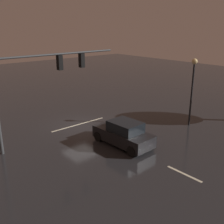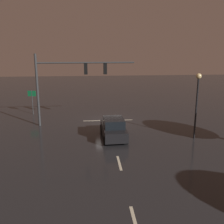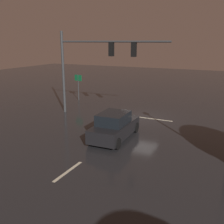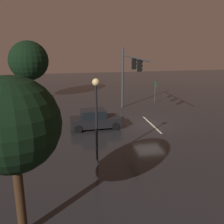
{
  "view_description": "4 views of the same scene",
  "coord_description": "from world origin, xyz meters",
  "px_view_note": "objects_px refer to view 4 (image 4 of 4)",
  "views": [
    {
      "loc": [
        11.48,
        17.19,
        7.78
      ],
      "look_at": [
        0.11,
        4.11,
        2.14
      ],
      "focal_mm": 43.23,
      "sensor_mm": 36.0,
      "label": 1
    },
    {
      "loc": [
        1.89,
        26.18,
        7.56
      ],
      "look_at": [
        -0.13,
        3.07,
        1.69
      ],
      "focal_mm": 43.23,
      "sensor_mm": 36.0,
      "label": 2
    },
    {
      "loc": [
        -6.84,
        19.26,
        5.92
      ],
      "look_at": [
        0.04,
        5.19,
        1.73
      ],
      "focal_mm": 42.55,
      "sensor_mm": 36.0,
      "label": 3
    },
    {
      "loc": [
        -21.4,
        7.74,
        7.47
      ],
      "look_at": [
        -1.0,
        3.74,
        1.67
      ],
      "focal_mm": 41.38,
      "sensor_mm": 36.0,
      "label": 4
    }
  ],
  "objects_px": {
    "route_sign": "(155,87)",
    "car_approaching": "(95,120)",
    "tree_right_near": "(29,61)",
    "tree_left_far": "(12,125)",
    "traffic_signal_assembly": "(130,70)",
    "street_lamp_left_kerb": "(96,106)"
  },
  "relations": [
    {
      "from": "car_approaching",
      "to": "tree_left_far",
      "type": "xyz_separation_m",
      "value": [
        -12.16,
        4.48,
        3.77
      ]
    },
    {
      "from": "tree_left_far",
      "to": "route_sign",
      "type": "bearing_deg",
      "value": -32.54
    },
    {
      "from": "route_sign",
      "to": "tree_right_near",
      "type": "distance_m",
      "value": 16.05
    },
    {
      "from": "car_approaching",
      "to": "route_sign",
      "type": "distance_m",
      "value": 11.84
    },
    {
      "from": "route_sign",
      "to": "tree_right_near",
      "type": "relative_size",
      "value": 0.36
    },
    {
      "from": "tree_right_near",
      "to": "car_approaching",
      "type": "bearing_deg",
      "value": -152.59
    },
    {
      "from": "street_lamp_left_kerb",
      "to": "route_sign",
      "type": "xyz_separation_m",
      "value": [
        14.78,
        -9.23,
        -1.79
      ]
    },
    {
      "from": "tree_right_near",
      "to": "tree_left_far",
      "type": "xyz_separation_m",
      "value": [
        -24.86,
        -2.11,
        -0.43
      ]
    },
    {
      "from": "tree_left_far",
      "to": "car_approaching",
      "type": "bearing_deg",
      "value": -20.21
    },
    {
      "from": "tree_right_near",
      "to": "route_sign",
      "type": "bearing_deg",
      "value": -106.71
    },
    {
      "from": "traffic_signal_assembly",
      "to": "tree_left_far",
      "type": "relative_size",
      "value": 1.43
    },
    {
      "from": "traffic_signal_assembly",
      "to": "car_approaching",
      "type": "xyz_separation_m",
      "value": [
        -3.76,
        4.05,
        -3.84
      ]
    },
    {
      "from": "traffic_signal_assembly",
      "to": "tree_left_far",
      "type": "distance_m",
      "value": 18.06
    },
    {
      "from": "car_approaching",
      "to": "street_lamp_left_kerb",
      "type": "distance_m",
      "value": 7.26
    },
    {
      "from": "route_sign",
      "to": "tree_right_near",
      "type": "height_order",
      "value": "tree_right_near"
    },
    {
      "from": "car_approaching",
      "to": "street_lamp_left_kerb",
      "type": "height_order",
      "value": "street_lamp_left_kerb"
    },
    {
      "from": "route_sign",
      "to": "tree_left_far",
      "type": "bearing_deg",
      "value": 147.46
    },
    {
      "from": "car_approaching",
      "to": "tree_right_near",
      "type": "xyz_separation_m",
      "value": [
        12.7,
        6.59,
        4.2
      ]
    },
    {
      "from": "route_sign",
      "to": "car_approaching",
      "type": "bearing_deg",
      "value": 133.87
    },
    {
      "from": "tree_right_near",
      "to": "tree_left_far",
      "type": "bearing_deg",
      "value": -175.14
    },
    {
      "from": "tree_right_near",
      "to": "tree_left_far",
      "type": "relative_size",
      "value": 1.18
    },
    {
      "from": "car_approaching",
      "to": "route_sign",
      "type": "height_order",
      "value": "route_sign"
    }
  ]
}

